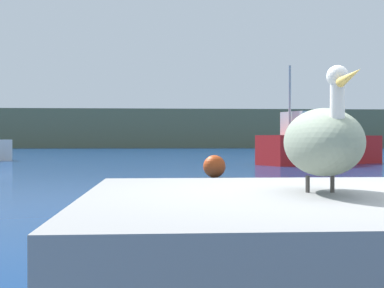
% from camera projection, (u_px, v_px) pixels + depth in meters
% --- Properties ---
extents(hillside_backdrop, '(140.00, 16.25, 5.61)m').
position_uv_depth(hillside_backdrop, '(168.00, 129.00, 80.52)').
color(hillside_backdrop, '#5B664C').
rests_on(hillside_backdrop, ground).
extents(pier_dock, '(3.27, 2.90, 0.87)m').
position_uv_depth(pier_dock, '(322.00, 256.00, 3.54)').
color(pier_dock, gray).
rests_on(pier_dock, ground).
extents(pelican, '(0.56, 1.34, 0.83)m').
position_uv_depth(pelican, '(322.00, 141.00, 3.52)').
color(pelican, gray).
rests_on(pelican, pier_dock).
extents(fishing_boat_red, '(6.97, 4.75, 4.82)m').
position_uv_depth(fishing_boat_red, '(318.00, 146.00, 25.64)').
color(fishing_boat_red, red).
rests_on(fishing_boat_red, ground).
extents(fishing_boat_yellow, '(6.39, 2.63, 4.39)m').
position_uv_depth(fishing_boat_yellow, '(324.00, 144.00, 42.44)').
color(fishing_boat_yellow, yellow).
rests_on(fishing_boat_yellow, ground).
extents(mooring_buoy, '(0.73, 0.73, 0.73)m').
position_uv_depth(mooring_buoy, '(214.00, 166.00, 16.58)').
color(mooring_buoy, '#E54C19').
rests_on(mooring_buoy, ground).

